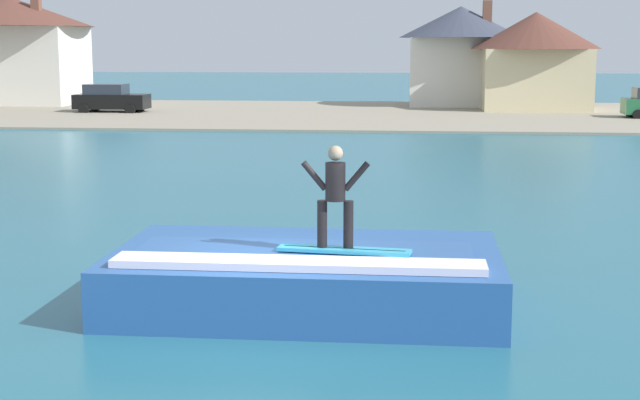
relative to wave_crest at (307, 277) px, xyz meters
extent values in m
plane|color=#256375|center=(-0.54, -0.95, -0.51)|extent=(260.00, 260.00, 0.00)
cube|color=#28579B|center=(0.00, 0.04, -0.03)|extent=(6.39, 3.88, 0.95)
cube|color=#28579B|center=(0.00, -0.44, 0.50)|extent=(5.43, 1.75, 0.11)
cube|color=white|center=(0.00, -1.22, 0.51)|extent=(5.75, 0.70, 0.12)
cube|color=#33A5CC|center=(0.67, -0.59, 0.60)|extent=(2.16, 0.63, 0.06)
cube|color=black|center=(0.67, -0.59, 0.63)|extent=(1.95, 0.28, 0.01)
cylinder|color=black|center=(0.31, -0.53, 1.01)|extent=(0.16, 0.16, 0.76)
cylinder|color=black|center=(0.73, -0.53, 1.01)|extent=(0.16, 0.16, 0.76)
cylinder|color=black|center=(0.52, -0.53, 1.69)|extent=(0.32, 0.32, 0.61)
sphere|color=tan|center=(0.52, -0.53, 2.14)|extent=(0.24, 0.24, 0.24)
cylinder|color=black|center=(0.19, -0.53, 1.78)|extent=(0.43, 0.10, 0.49)
cylinder|color=black|center=(0.86, -0.53, 1.78)|extent=(0.43, 0.10, 0.49)
cube|color=gray|center=(-0.54, 43.21, -0.45)|extent=(120.00, 23.75, 0.12)
cube|color=black|center=(-17.26, 42.69, 0.26)|extent=(4.53, 1.97, 0.90)
cube|color=#262D38|center=(-17.60, 42.69, 1.03)|extent=(2.49, 1.77, 0.64)
cylinder|color=black|center=(-15.78, 43.72, -0.19)|extent=(0.64, 0.22, 0.64)
cylinder|color=black|center=(-15.78, 41.65, -0.19)|extent=(0.64, 0.22, 0.64)
cylinder|color=black|center=(-18.73, 43.72, -0.19)|extent=(0.64, 0.22, 0.64)
cylinder|color=black|center=(-18.73, 41.65, -0.19)|extent=(0.64, 0.22, 0.64)
cylinder|color=black|center=(14.41, 42.13, -0.19)|extent=(0.64, 0.22, 0.64)
cylinder|color=black|center=(14.41, 40.31, -0.19)|extent=(0.64, 0.22, 0.64)
cube|color=silver|center=(-26.98, 50.36, 2.26)|extent=(9.45, 6.64, 5.54)
cone|color=brown|center=(-26.98, 50.36, 6.08)|extent=(11.72, 11.72, 2.09)
cube|color=brown|center=(-24.61, 49.37, 6.58)|extent=(0.60, 0.60, 1.80)
cube|color=beige|center=(9.37, 47.70, 1.50)|extent=(6.71, 6.04, 4.02)
cone|color=brown|center=(9.37, 47.70, 4.69)|extent=(8.32, 8.32, 2.34)
cube|color=silver|center=(4.73, 51.18, 1.88)|extent=(6.81, 5.18, 4.77)
cone|color=#383D4C|center=(4.73, 51.18, 5.31)|extent=(8.45, 8.45, 2.11)
cube|color=brown|center=(6.44, 50.40, 5.81)|extent=(0.60, 0.60, 1.80)
camera|label=1|loc=(1.77, -15.27, 3.84)|focal=53.15mm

